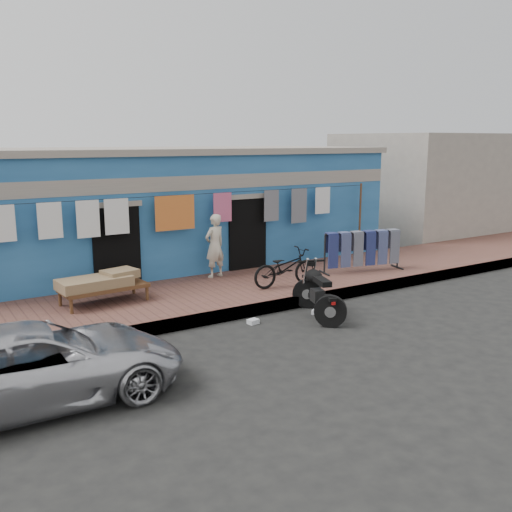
# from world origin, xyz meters

# --- Properties ---
(ground) EXTENTS (80.00, 80.00, 0.00)m
(ground) POSITION_xyz_m (0.00, 0.00, 0.00)
(ground) COLOR black
(ground) RESTS_ON ground
(sidewalk) EXTENTS (28.00, 3.00, 0.25)m
(sidewalk) POSITION_xyz_m (0.00, 3.00, 0.12)
(sidewalk) COLOR brown
(sidewalk) RESTS_ON ground
(curb) EXTENTS (28.00, 0.10, 0.25)m
(curb) POSITION_xyz_m (0.00, 1.55, 0.12)
(curb) COLOR gray
(curb) RESTS_ON ground
(building) EXTENTS (12.20, 5.20, 3.36)m
(building) POSITION_xyz_m (-0.00, 6.99, 1.69)
(building) COLOR #24578C
(building) RESTS_ON ground
(neighbor_right) EXTENTS (6.00, 5.00, 3.80)m
(neighbor_right) POSITION_xyz_m (11.00, 7.00, 1.90)
(neighbor_right) COLOR #9E9384
(neighbor_right) RESTS_ON ground
(clothesline) EXTENTS (10.06, 0.06, 2.10)m
(clothesline) POSITION_xyz_m (-0.59, 4.25, 1.81)
(clothesline) COLOR brown
(clothesline) RESTS_ON sidewalk
(car) EXTENTS (4.08, 1.90, 1.14)m
(car) POSITION_xyz_m (-4.94, -0.23, 0.57)
(car) COLOR silver
(car) RESTS_ON ground
(seated_person) EXTENTS (0.64, 0.50, 1.57)m
(seated_person) POSITION_xyz_m (0.13, 4.09, 1.03)
(seated_person) COLOR beige
(seated_person) RESTS_ON sidewalk
(bicycle) EXTENTS (1.66, 0.65, 1.06)m
(bicycle) POSITION_xyz_m (1.08, 2.44, 0.78)
(bicycle) COLOR black
(bicycle) RESTS_ON sidewalk
(motorcycle) EXTENTS (1.59, 2.05, 1.10)m
(motorcycle) POSITION_xyz_m (0.74, 0.79, 0.55)
(motorcycle) COLOR black
(motorcycle) RESTS_ON ground
(charpoy) EXTENTS (1.98, 1.18, 0.62)m
(charpoy) POSITION_xyz_m (-2.91, 3.29, 0.56)
(charpoy) COLOR brown
(charpoy) RESTS_ON sidewalk
(jeans_rack) EXTENTS (2.44, 1.45, 1.08)m
(jeans_rack) POSITION_xyz_m (3.65, 2.66, 0.79)
(jeans_rack) COLOR black
(jeans_rack) RESTS_ON sidewalk
(litter_a) EXTENTS (0.23, 0.19, 0.09)m
(litter_a) POSITION_xyz_m (-0.63, 1.12, 0.05)
(litter_a) COLOR silver
(litter_a) RESTS_ON ground
(litter_b) EXTENTS (0.23, 0.21, 0.09)m
(litter_b) POSITION_xyz_m (0.83, 0.97, 0.05)
(litter_b) COLOR silver
(litter_b) RESTS_ON ground
(litter_c) EXTENTS (0.21, 0.23, 0.07)m
(litter_c) POSITION_xyz_m (1.10, 1.20, 0.04)
(litter_c) COLOR silver
(litter_c) RESTS_ON ground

